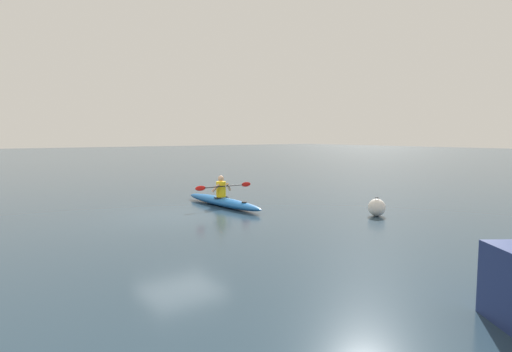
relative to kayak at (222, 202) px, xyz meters
name	(u,v)px	position (x,y,z in m)	size (l,w,h in m)	color
ground_plane	(180,215)	(1.95, 0.62, -0.16)	(160.00, 160.00, 0.00)	#233847
kayak	(222,202)	(0.00, 0.00, 0.00)	(0.68, 4.39, 0.31)	#1959A5
kayaker	(221,188)	(0.00, -0.05, 0.49)	(2.30, 0.42, 0.76)	yellow
mooring_buoy_orange_mid	(377,207)	(-2.83, 4.43, 0.11)	(0.54, 0.54, 0.58)	silver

